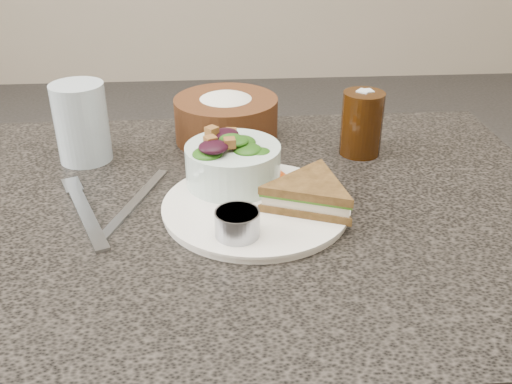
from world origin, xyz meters
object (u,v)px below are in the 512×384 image
object	(u,v)px
bread_basket	(226,112)
water_glass	(82,123)
dinner_plate	(256,207)
cola_glass	(362,120)
dressing_ramekin	(237,224)
sandwich	(310,194)
salad_bowl	(233,158)

from	to	relation	value
bread_basket	water_glass	world-z (taller)	water_glass
dinner_plate	cola_glass	size ratio (longest dim) A/B	2.17
dressing_ramekin	cola_glass	bearing A→B (deg)	49.97
dressing_ramekin	bread_basket	distance (m)	0.34
sandwich	bread_basket	distance (m)	0.30
dressing_ramekin	water_glass	world-z (taller)	water_glass
dressing_ramekin	bread_basket	world-z (taller)	bread_basket
salad_bowl	dressing_ramekin	bearing A→B (deg)	-90.07
cola_glass	water_glass	xyz separation A→B (m)	(-0.46, 0.01, 0.01)
salad_bowl	dinner_plate	bearing A→B (deg)	-66.52
dressing_ramekin	sandwich	bearing A→B (deg)	32.80
dinner_plate	sandwich	world-z (taller)	sandwich
dinner_plate	bread_basket	world-z (taller)	bread_basket
cola_glass	salad_bowl	bearing A→B (deg)	-152.38
sandwich	cola_glass	size ratio (longest dim) A/B	1.24
water_glass	bread_basket	bearing A→B (deg)	16.31
dinner_plate	sandwich	xyz separation A→B (m)	(0.07, -0.01, 0.03)
sandwich	salad_bowl	bearing A→B (deg)	163.27
cola_glass	water_glass	world-z (taller)	water_glass
salad_bowl	cola_glass	xyz separation A→B (m)	(0.22, 0.12, 0.01)
dinner_plate	dressing_ramekin	world-z (taller)	dressing_ramekin
dinner_plate	cola_glass	world-z (taller)	cola_glass
bread_basket	water_glass	bearing A→B (deg)	-163.69
water_glass	cola_glass	bearing A→B (deg)	-1.09
sandwich	dressing_ramekin	xyz separation A→B (m)	(-0.10, -0.07, -0.00)
salad_bowl	water_glass	size ratio (longest dim) A/B	1.08
bread_basket	water_glass	xyz separation A→B (m)	(-0.24, -0.07, 0.01)
salad_bowl	dressing_ramekin	distance (m)	0.15
salad_bowl	water_glass	distance (m)	0.27
dressing_ramekin	dinner_plate	bearing A→B (deg)	69.69
sandwich	salad_bowl	xyz separation A→B (m)	(-0.10, 0.08, 0.02)
salad_bowl	cola_glass	size ratio (longest dim) A/B	1.18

